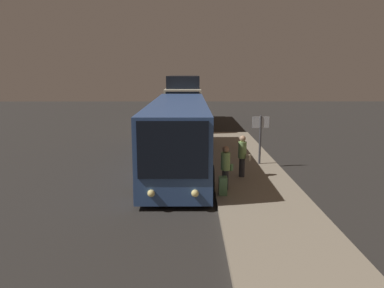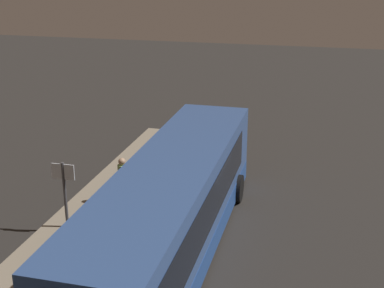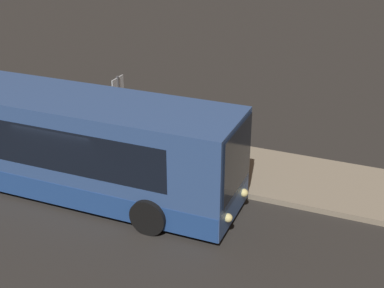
{
  "view_description": "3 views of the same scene",
  "coord_description": "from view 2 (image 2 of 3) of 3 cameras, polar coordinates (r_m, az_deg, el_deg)",
  "views": [
    {
      "loc": [
        16.14,
        0.73,
        4.38
      ],
      "look_at": [
        3.37,
        0.78,
        1.91
      ],
      "focal_mm": 35.0,
      "sensor_mm": 36.0,
      "label": 1
    },
    {
      "loc": [
        -14.87,
        -3.85,
        8.53
      ],
      "look_at": [
        3.37,
        0.78,
        1.91
      ],
      "focal_mm": 50.0,
      "sensor_mm": 36.0,
      "label": 2
    },
    {
      "loc": [
        8.48,
        -11.7,
        8.28
      ],
      "look_at": [
        3.37,
        0.78,
        1.91
      ],
      "focal_mm": 50.0,
      "sensor_mm": 36.0,
      "label": 3
    }
  ],
  "objects": [
    {
      "name": "ground",
      "position": [
        17.57,
        -0.25,
        -9.66
      ],
      "size": [
        80.0,
        80.0,
        0.0
      ],
      "primitive_type": "plane",
      "color": "#2B2826"
    },
    {
      "name": "platform",
      "position": [
        18.49,
        -9.95,
        -8.1
      ],
      "size": [
        20.0,
        3.17,
        0.18
      ],
      "color": "gray",
      "rests_on": "ground"
    },
    {
      "name": "bus_lead",
      "position": [
        15.74,
        -2.15,
        -7.15
      ],
      "size": [
        12.53,
        2.81,
        3.02
      ],
      "color": "#33518C",
      "rests_on": "ground"
    },
    {
      "name": "passenger_boarding",
      "position": [
        20.34,
        -3.49,
        -2.22
      ],
      "size": [
        0.59,
        0.54,
        1.62
      ],
      "rotation": [
        0.0,
        0.0,
        0.97
      ],
      "color": "#2D2D33",
      "rests_on": "platform"
    },
    {
      "name": "passenger_waiting",
      "position": [
        19.1,
        -7.44,
        -3.65
      ],
      "size": [
        0.5,
        0.59,
        1.7
      ],
      "rotation": [
        0.0,
        0.0,
        -0.48
      ],
      "color": "#2D2D33",
      "rests_on": "platform"
    },
    {
      "name": "suitcase",
      "position": [
        21.0,
        -2.64,
        -3.15
      ],
      "size": [
        0.37,
        0.28,
        0.87
      ],
      "color": "#598C59",
      "rests_on": "platform"
    },
    {
      "name": "sign_post",
      "position": [
        17.52,
        -13.47,
        -4.35
      ],
      "size": [
        0.1,
        0.77,
        2.25
      ],
      "color": "#4C4C51",
      "rests_on": "platform"
    }
  ]
}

